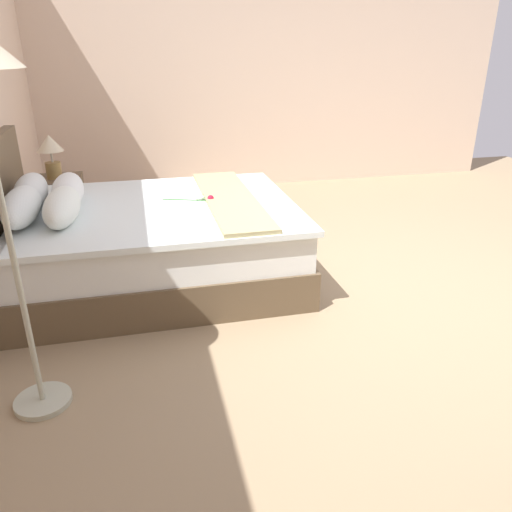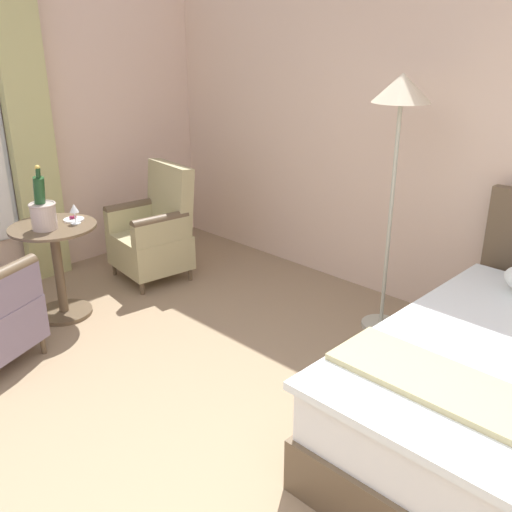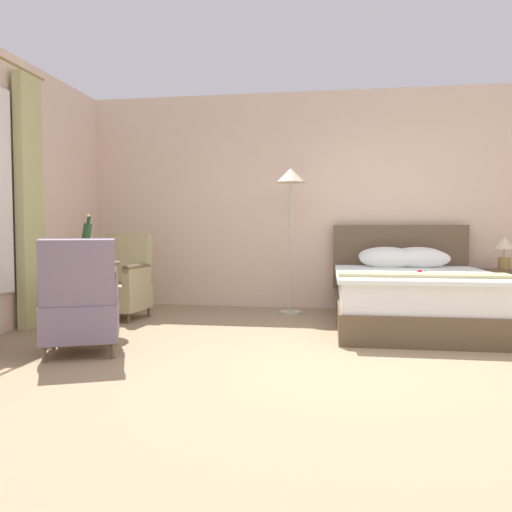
{
  "view_description": "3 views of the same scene",
  "coord_description": "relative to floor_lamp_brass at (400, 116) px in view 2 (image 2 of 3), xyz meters",
  "views": [
    {
      "loc": [
        -2.81,
        1.75,
        1.69
      ],
      "look_at": [
        -0.65,
        1.23,
        0.73
      ],
      "focal_mm": 35.0,
      "sensor_mm": 36.0,
      "label": 1
    },
    {
      "loc": [
        1.35,
        -0.96,
        2.02
      ],
      "look_at": [
        -1.03,
        1.47,
        0.67
      ],
      "focal_mm": 40.0,
      "sensor_mm": 36.0,
      "label": 2
    },
    {
      "loc": [
        -0.1,
        -3.73,
        1.02
      ],
      "look_at": [
        -0.83,
        1.15,
        0.77
      ],
      "focal_mm": 35.0,
      "sensor_mm": 36.0,
      "label": 3
    }
  ],
  "objects": [
    {
      "name": "floor_lamp_brass",
      "position": [
        0.0,
        0.0,
        0.0
      ],
      "size": [
        0.38,
        0.38,
        1.78
      ],
      "color": "#B5B8A3",
      "rests_on": "ground"
    },
    {
      "name": "side_table_round",
      "position": [
        -1.84,
        -1.53,
        -1.11
      ],
      "size": [
        0.62,
        0.62,
        0.71
      ],
      "color": "brown",
      "rests_on": "ground"
    },
    {
      "name": "champagne_bucket",
      "position": [
        -1.81,
        -1.6,
        -0.67
      ],
      "size": [
        0.19,
        0.19,
        0.46
      ],
      "color": "#C0B0A6",
      "rests_on": "side_table_round"
    },
    {
      "name": "wine_glass_near_bucket",
      "position": [
        -1.76,
        -1.38,
        -0.7
      ],
      "size": [
        0.07,
        0.07,
        0.15
      ],
      "color": "white",
      "rests_on": "side_table_round"
    },
    {
      "name": "wine_glass_near_edge",
      "position": [
        -2.02,
        -1.47,
        -0.72
      ],
      "size": [
        0.08,
        0.08,
        0.13
      ],
      "color": "white",
      "rests_on": "side_table_round"
    },
    {
      "name": "snack_plate",
      "position": [
        -1.84,
        -1.36,
        -0.79
      ],
      "size": [
        0.15,
        0.15,
        0.04
      ],
      "color": "white",
      "rests_on": "side_table_round"
    },
    {
      "name": "armchair_by_window",
      "position": [
        -1.92,
        -0.59,
        -1.11
      ],
      "size": [
        0.66,
        0.65,
        0.98
      ],
      "color": "brown",
      "rests_on": "ground"
    }
  ]
}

